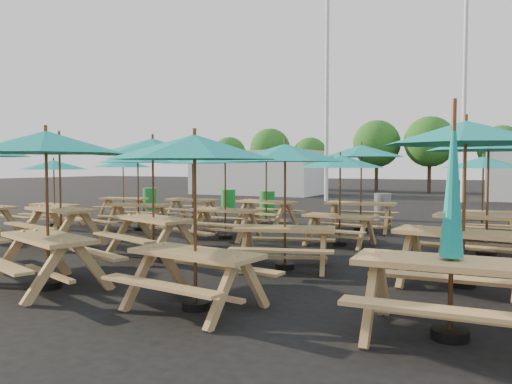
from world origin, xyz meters
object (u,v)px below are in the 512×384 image
at_px(picnic_unit_13, 285,159).
at_px(picnic_unit_14, 340,166).
at_px(picnic_unit_9, 153,153).
at_px(picnic_unit_2, 54,168).
at_px(picnic_unit_5, 59,148).
at_px(waste_bin_0, 150,199).
at_px(picnic_unit_3, 123,166).
at_px(picnic_unit_12, 195,156).
at_px(picnic_unit_6, 138,161).
at_px(picnic_unit_11, 266,159).
at_px(picnic_unit_7, 192,162).
at_px(waste_bin_3, 383,207).
at_px(picnic_unit_8, 46,150).
at_px(picnic_unit_15, 361,155).
at_px(waste_bin_2, 267,203).
at_px(picnic_unit_18, 489,148).
at_px(picnic_unit_16, 452,242).
at_px(picnic_unit_19, 483,166).
at_px(waste_bin_1, 228,201).
at_px(picnic_unit_17, 466,141).
at_px(picnic_unit_10, 225,161).

height_order(picnic_unit_13, picnic_unit_14, picnic_unit_13).
bearing_deg(picnic_unit_9, picnic_unit_2, 173.37).
bearing_deg(picnic_unit_5, waste_bin_0, 130.86).
bearing_deg(picnic_unit_13, picnic_unit_3, 130.36).
bearing_deg(picnic_unit_12, picnic_unit_6, 142.22).
xyz_separation_m(picnic_unit_11, waste_bin_0, (-6.95, 3.29, -1.59)).
bearing_deg(picnic_unit_7, waste_bin_3, 31.45).
relative_size(picnic_unit_5, waste_bin_3, 3.35).
bearing_deg(picnic_unit_8, picnic_unit_12, 19.90).
distance_m(picnic_unit_9, picnic_unit_15, 6.38).
bearing_deg(picnic_unit_12, waste_bin_2, 118.36).
xyz_separation_m(picnic_unit_14, picnic_unit_18, (3.08, -0.09, 0.36)).
xyz_separation_m(picnic_unit_3, picnic_unit_7, (2.91, 0.02, 0.12)).
xyz_separation_m(picnic_unit_5, waste_bin_2, (1.47, 8.30, -1.78)).
xyz_separation_m(picnic_unit_8, picnic_unit_18, (5.83, 5.75, 0.13)).
relative_size(picnic_unit_9, picnic_unit_16, 1.16).
bearing_deg(picnic_unit_13, picnic_unit_15, 74.53).
bearing_deg(picnic_unit_19, waste_bin_1, 155.06).
relative_size(picnic_unit_6, picnic_unit_12, 1.01).
bearing_deg(picnic_unit_17, picnic_unit_18, 91.37).
bearing_deg(picnic_unit_8, picnic_unit_11, 110.88).
distance_m(picnic_unit_5, picnic_unit_16, 9.24).
bearing_deg(picnic_unit_2, waste_bin_0, 105.11).
xyz_separation_m(picnic_unit_3, picnic_unit_5, (2.84, -5.43, 0.41)).
bearing_deg(waste_bin_2, picnic_unit_2, -127.13).
xyz_separation_m(picnic_unit_8, picnic_unit_19, (5.67, 8.44, -0.25)).
distance_m(picnic_unit_6, picnic_unit_7, 2.65).
height_order(picnic_unit_6, picnic_unit_8, picnic_unit_8).
distance_m(picnic_unit_9, waste_bin_2, 8.90).
bearing_deg(picnic_unit_9, picnic_unit_13, 20.55).
bearing_deg(picnic_unit_17, picnic_unit_15, 124.40).
xyz_separation_m(picnic_unit_6, picnic_unit_9, (2.95, -3.14, 0.13)).
bearing_deg(picnic_unit_14, picnic_unit_2, -172.54).
relative_size(picnic_unit_3, picnic_unit_10, 1.06).
bearing_deg(picnic_unit_7, picnic_unit_13, -43.20).
height_order(picnic_unit_17, waste_bin_1, picnic_unit_17).
relative_size(picnic_unit_16, picnic_unit_17, 0.93).
distance_m(picnic_unit_6, waste_bin_2, 5.89).
bearing_deg(waste_bin_0, picnic_unit_6, -54.52).
xyz_separation_m(picnic_unit_5, picnic_unit_8, (3.11, -3.10, -0.17)).
bearing_deg(picnic_unit_15, picnic_unit_10, -137.07).
xyz_separation_m(picnic_unit_3, picnic_unit_19, (11.63, -0.09, -0.01)).
distance_m(picnic_unit_8, picnic_unit_12, 2.58).
xyz_separation_m(picnic_unit_6, picnic_unit_17, (8.71, -3.07, 0.24)).
height_order(picnic_unit_9, waste_bin_0, picnic_unit_9).
distance_m(picnic_unit_3, picnic_unit_11, 5.69).
bearing_deg(picnic_unit_6, picnic_unit_8, -70.52).
bearing_deg(picnic_unit_16, picnic_unit_15, 108.25).
xyz_separation_m(picnic_unit_2, picnic_unit_19, (11.73, 2.88, 0.05)).
height_order(picnic_unit_16, waste_bin_1, picnic_unit_16).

